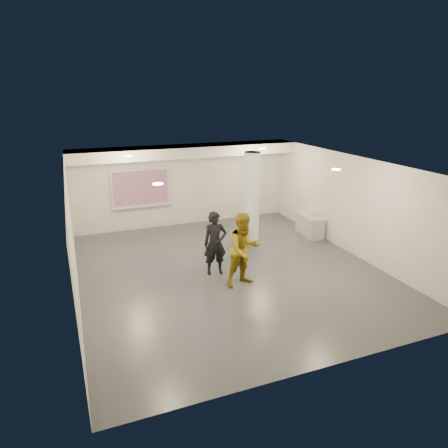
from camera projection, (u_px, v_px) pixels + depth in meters
name	position (u px, v px, depth m)	size (l,w,h in m)	color
floor	(229.00, 270.00, 11.24)	(8.00, 9.00, 0.01)	#34363B
ceiling	(230.00, 164.00, 10.29)	(8.00, 9.00, 0.01)	silver
wall_back	(184.00, 185.00, 14.74)	(8.00, 0.01, 3.00)	beige
wall_front	(328.00, 295.00, 6.79)	(8.00, 0.01, 3.00)	beige
wall_left	(72.00, 238.00, 9.39)	(0.01, 9.00, 3.00)	beige
wall_right	(351.00, 205.00, 12.14)	(0.01, 9.00, 3.00)	beige
soffit_band	(187.00, 151.00, 13.84)	(8.00, 1.10, 0.36)	silver
downlight_nw	(129.00, 156.00, 11.75)	(0.22, 0.22, 0.02)	#E7BD7D
downlight_ne	(263.00, 149.00, 13.26)	(0.22, 0.22, 0.02)	#E7BD7D
downlight_sw	(158.00, 184.00, 8.21)	(0.22, 0.22, 0.02)	#E7BD7D
downlight_se	(336.00, 169.00, 9.73)	(0.22, 0.22, 0.02)	#E7BD7D
column	(252.00, 199.00, 12.87)	(0.52, 0.52, 3.00)	white
projection_screen	(141.00, 188.00, 14.14)	(2.10, 0.13, 1.42)	silver
credenza	(310.00, 225.00, 13.90)	(0.51, 1.22, 0.71)	#9DA0A2
papers_stack	(309.00, 214.00, 13.88)	(0.22, 0.28, 0.02)	white
postit_pad	(310.00, 214.00, 13.90)	(0.25, 0.33, 0.03)	gold
cardboard_back	(240.00, 239.00, 12.82)	(0.52, 0.05, 0.57)	olive
cardboard_front	(241.00, 240.00, 12.73)	(0.51, 0.05, 0.56)	olive
woman	(215.00, 243.00, 10.79)	(0.64, 0.42, 1.76)	black
man	(244.00, 250.00, 10.13)	(0.94, 0.73, 1.93)	olive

